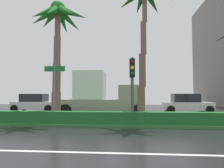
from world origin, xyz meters
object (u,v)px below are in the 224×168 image
Objects in this scene: palm_tree_centre at (144,7)px; box_truck_lead at (102,96)px; palm_tree_centre_left at (58,26)px; car_in_traffic_second at (35,103)px; traffic_signal_median_right at (132,78)px; car_in_traffic_third at (186,104)px; street_name_sign at (54,86)px.

palm_tree_centre is 7.31m from box_truck_lead.
box_truck_lead is (2.19, 4.17, -4.24)m from palm_tree_centre_left.
palm_tree_centre is 13.80m from car_in_traffic_second.
car_in_traffic_second is (-9.34, 8.48, -1.67)m from traffic_signal_median_right.
palm_tree_centre is at bearing -121.54° from car_in_traffic_third.
traffic_signal_median_right is 1.14× the size of street_name_sign.
palm_tree_centre is 1.91× the size of car_in_traffic_second.
box_truck_lead is at bearing 113.03° from traffic_signal_median_right.
palm_tree_centre_left is at bearing 165.51° from traffic_signal_median_right.
car_in_traffic_third is at bearing -0.57° from car_in_traffic_second.
traffic_signal_median_right is (-0.77, -1.23, -4.30)m from palm_tree_centre.
street_name_sign is 0.47× the size of box_truck_lead.
palm_tree_centre_left reaches higher than street_name_sign.
traffic_signal_median_right is 0.53× the size of box_truck_lead.
traffic_signal_median_right is at bearing -121.61° from car_in_traffic_third.
palm_tree_centre_left is at bearing -179.10° from palm_tree_centre.
palm_tree_centre is 4.54m from traffic_signal_median_right.
car_in_traffic_third is at bearing 43.32° from street_name_sign.
street_name_sign is 0.70× the size of car_in_traffic_second.
palm_tree_centre reaches higher than car_in_traffic_second.
palm_tree_centre_left reaches higher than car_in_traffic_second.
street_name_sign is at bearing -107.49° from box_truck_lead.
palm_tree_centre reaches higher than box_truck_lead.
car_in_traffic_second is 7.78m from box_truck_lead.
street_name_sign is (-4.80, -1.54, -4.72)m from palm_tree_centre.
palm_tree_centre_left is 6.33m from box_truck_lead.
traffic_signal_median_right is 9.93m from car_in_traffic_third.
palm_tree_centre_left is 1.12× the size of box_truck_lead.
palm_tree_centre is at bearing 0.90° from palm_tree_centre_left.
palm_tree_centre is 10.25m from car_in_traffic_third.
box_truck_lead is at bearing 126.56° from palm_tree_centre.
street_name_sign is 0.70× the size of car_in_traffic_third.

